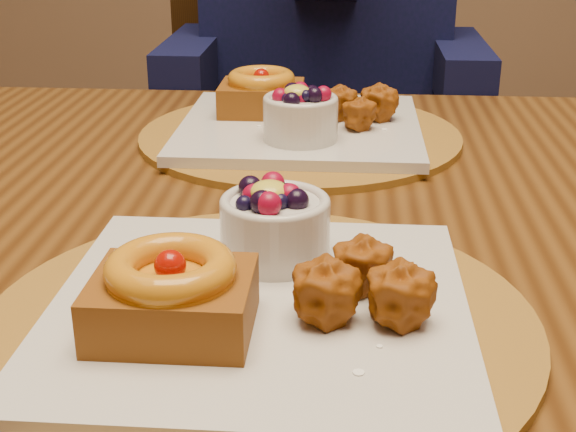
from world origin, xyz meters
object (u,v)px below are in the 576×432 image
object	(u,v)px
dining_table	(285,281)
chair_far	(288,150)
place_setting_far	(298,122)
place_setting_near	(257,296)

from	to	relation	value
dining_table	chair_far	xyz separation A→B (m)	(-0.06, 0.89, -0.15)
chair_far	dining_table	bearing A→B (deg)	-97.19
place_setting_far	chair_far	distance (m)	0.72
place_setting_far	chair_far	world-z (taller)	chair_far
dining_table	place_setting_near	world-z (taller)	place_setting_near
place_setting_near	chair_far	distance (m)	1.14
place_setting_far	place_setting_near	bearing A→B (deg)	-90.00
dining_table	chair_far	distance (m)	0.90
place_setting_near	place_setting_far	size ratio (longest dim) A/B	1.00
dining_table	place_setting_near	xyz separation A→B (m)	(-0.00, -0.22, 0.10)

